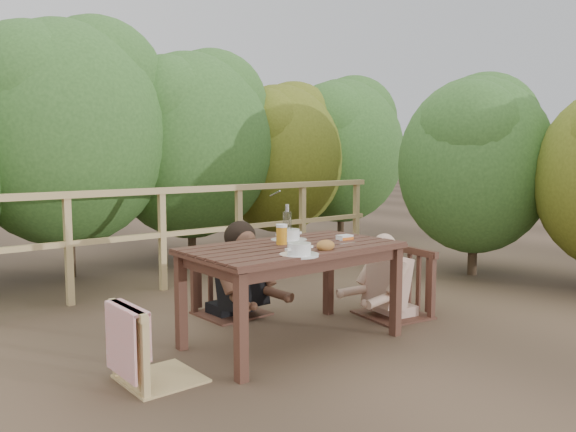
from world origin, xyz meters
TOP-DOWN VIEW (x-y plane):
  - ground at (0.00, 0.00)m, footprint 60.00×60.00m
  - table at (0.00, 0.00)m, footprint 1.48×0.83m
  - chair_left at (-1.04, -0.03)m, footprint 0.46×0.46m
  - chair_far at (0.05, 0.87)m, footprint 0.54×0.54m
  - chair_right at (1.06, -0.01)m, footprint 0.60×0.60m
  - woman at (0.05, 0.89)m, footprint 0.51×0.62m
  - diner_right at (1.09, -0.01)m, footprint 0.63×0.55m
  - railing at (0.00, 2.00)m, footprint 5.60×0.10m
  - hedge_row at (0.40, 3.20)m, footprint 6.60×1.60m
  - shrub_side at (3.20, -0.15)m, footprint 1.40×2.20m
  - soup_near at (-0.19, -0.30)m, footprint 0.25×0.25m
  - soup_far at (0.15, 0.22)m, footprint 0.27×0.27m
  - bread_roll at (0.05, -0.29)m, footprint 0.14×0.10m
  - beer_glass at (-0.04, 0.07)m, footprint 0.08×0.08m
  - bottle at (0.11, 0.20)m, footprint 0.07×0.07m
  - butter_tub at (0.46, -0.05)m, footprint 0.12×0.09m

SIDE VIEW (x-z plane):
  - ground at x=0.00m, z-range 0.00..0.00m
  - table at x=0.00m, z-range 0.00..0.69m
  - chair_left at x=-1.04m, z-range 0.00..0.91m
  - railing at x=0.00m, z-range 0.00..1.01m
  - chair_right at x=1.06m, z-range 0.00..1.04m
  - chair_far at x=0.05m, z-range 0.00..1.04m
  - diner_right at x=1.09m, z-range 0.00..1.14m
  - woman at x=0.05m, z-range 0.00..1.21m
  - butter_tub at x=0.46m, z-range 0.69..0.73m
  - bread_roll at x=0.05m, z-range 0.69..0.77m
  - soup_near at x=-0.19m, z-range 0.69..0.77m
  - soup_far at x=0.15m, z-range 0.69..0.78m
  - beer_glass at x=-0.04m, z-range 0.69..0.84m
  - bottle at x=0.11m, z-range 0.69..0.97m
  - shrub_side at x=3.20m, z-range 0.00..2.90m
  - hedge_row at x=0.40m, z-range 0.00..3.80m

